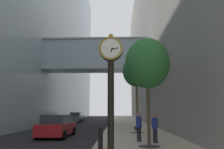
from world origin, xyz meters
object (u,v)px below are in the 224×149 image
at_px(street_clock, 111,91).
at_px(street_tree_mid_near, 136,71).
at_px(street_tree_near, 147,64).
at_px(car_red_near, 57,126).
at_px(pedestrian_walking, 139,126).
at_px(bollard_third, 100,137).
at_px(car_grey_mid, 76,117).
at_px(pedestrian_by_clock, 155,127).

bearing_deg(street_clock, street_tree_mid_near, 80.89).
height_order(street_tree_near, car_red_near, street_tree_near).
relative_size(street_clock, street_tree_mid_near, 0.69).
xyz_separation_m(street_tree_near, pedestrian_walking, (-0.35, 1.92, -3.39)).
relative_size(street_clock, street_tree_near, 0.80).
distance_m(bollard_third, pedestrian_walking, 3.56).
distance_m(street_tree_near, pedestrian_walking, 3.92).
height_order(bollard_third, car_grey_mid, car_grey_mid).
distance_m(street_clock, car_red_near, 10.40).
relative_size(street_clock, car_grey_mid, 1.00).
distance_m(street_clock, pedestrian_by_clock, 6.26).
relative_size(street_tree_mid_near, pedestrian_walking, 3.85).
bearing_deg(car_grey_mid, car_red_near, -83.24).
xyz_separation_m(pedestrian_walking, pedestrian_by_clock, (0.88, -0.50, -0.03)).
distance_m(car_red_near, car_grey_mid, 21.22).
relative_size(bollard_third, street_tree_near, 0.19).
bearing_deg(street_tree_mid_near, pedestrian_walking, -93.81).
height_order(pedestrian_by_clock, car_grey_mid, pedestrian_by_clock).
xyz_separation_m(street_tree_mid_near, pedestrian_walking, (-0.35, -5.21, -4.24)).
distance_m(pedestrian_by_clock, car_red_near, 7.64).
bearing_deg(street_tree_near, bollard_third, -158.01).
height_order(street_tree_near, car_grey_mid, street_tree_near).
bearing_deg(bollard_third, car_grey_mid, 102.94).
relative_size(bollard_third, street_tree_mid_near, 0.17).
bearing_deg(pedestrian_by_clock, street_clock, -112.81).
bearing_deg(car_grey_mid, bollard_third, -77.06).
xyz_separation_m(street_clock, car_grey_mid, (-6.83, 30.35, -1.81)).
bearing_deg(bollard_third, street_clock, -79.47).
xyz_separation_m(pedestrian_walking, car_grey_mid, (-8.30, 24.27, -0.23)).
bearing_deg(car_red_near, car_grey_mid, 96.76).
distance_m(street_clock, car_grey_mid, 31.16).
bearing_deg(street_clock, pedestrian_walking, 76.46).
xyz_separation_m(car_red_near, car_grey_mid, (-2.50, 21.08, 0.01)).
xyz_separation_m(bollard_third, pedestrian_by_clock, (2.94, 2.40, 0.29)).
bearing_deg(car_red_near, pedestrian_by_clock, -28.93).
bearing_deg(street_tree_near, street_clock, -113.56).
xyz_separation_m(bollard_third, pedestrian_walking, (2.06, 2.89, 0.33)).
distance_m(pedestrian_walking, car_grey_mid, 25.65).
bearing_deg(car_red_near, bollard_third, -58.40).
bearing_deg(car_grey_mid, pedestrian_walking, -71.13).
bearing_deg(pedestrian_by_clock, car_red_near, 151.07).
bearing_deg(bollard_third, pedestrian_by_clock, 39.19).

